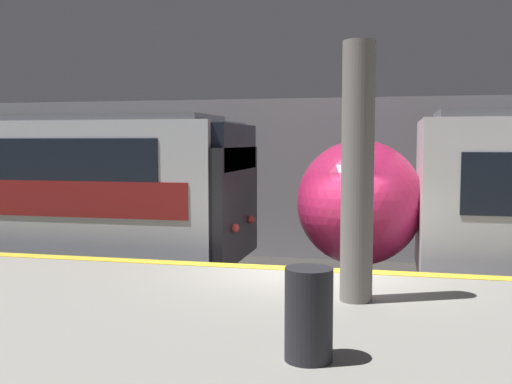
{
  "coord_description": "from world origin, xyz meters",
  "views": [
    {
      "loc": [
        1.2,
        -9.27,
        3.07
      ],
      "look_at": [
        -1.14,
        0.96,
        2.19
      ],
      "focal_mm": 42.0,
      "sensor_mm": 36.0,
      "label": 1
    }
  ],
  "objects": [
    {
      "name": "support_pillar_near",
      "position": [
        0.78,
        -1.82,
        2.69
      ],
      "size": [
        0.4,
        0.4,
        3.2
      ],
      "color": "slate",
      "rests_on": "platform"
    },
    {
      "name": "trash_bin",
      "position": [
        0.48,
        -3.99,
        1.51
      ],
      "size": [
        0.44,
        0.44,
        0.85
      ],
      "color": "#232328",
      "rests_on": "platform"
    },
    {
      "name": "platform",
      "position": [
        0.0,
        -2.7,
        0.54
      ],
      "size": [
        40.0,
        5.4,
        1.1
      ],
      "color": "gray",
      "rests_on": "ground"
    },
    {
      "name": "station_rear_barrier",
      "position": [
        0.0,
        6.28,
        2.1
      ],
      "size": [
        50.0,
        0.15,
        4.19
      ],
      "color": "#939399",
      "rests_on": "ground"
    },
    {
      "name": "ground_plane",
      "position": [
        0.0,
        0.0,
        0.0
      ],
      "size": [
        120.0,
        120.0,
        0.0
      ],
      "primitive_type": "plane",
      "color": "#33302D"
    }
  ]
}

